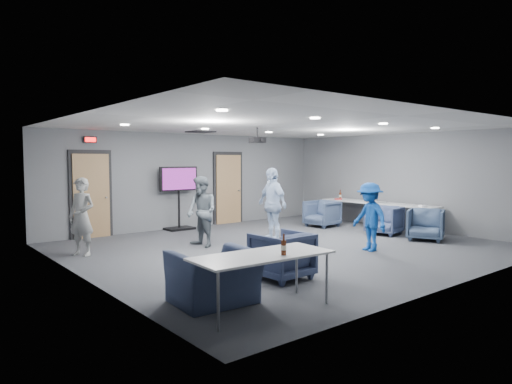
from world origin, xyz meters
TOP-DOWN VIEW (x-y plane):
  - floor at (0.00, 0.00)m, footprint 9.00×9.00m
  - ceiling at (0.00, 0.00)m, footprint 9.00×9.00m
  - wall_back at (0.00, 4.00)m, footprint 9.00×0.02m
  - wall_front at (0.00, -4.00)m, footprint 9.00×0.02m
  - wall_left at (-4.50, 0.00)m, footprint 0.02×8.00m
  - wall_right at (4.50, 0.00)m, footprint 0.02×8.00m
  - door_left at (-3.00, 3.95)m, footprint 1.06×0.17m
  - door_right at (1.20, 3.95)m, footprint 1.06×0.17m
  - exit_sign at (-3.00, 3.93)m, footprint 0.32×0.08m
  - hvac_diffuser at (-0.50, 2.80)m, footprint 0.60×0.60m
  - downlights at (0.00, 0.00)m, footprint 6.18×3.78m
  - person_a at (-3.90, 1.93)m, footprint 0.63×0.69m
  - person_b at (-1.51, 1.18)m, footprint 0.65×0.81m
  - person_c at (0.23, 0.78)m, footprint 0.53×1.07m
  - person_d at (1.05, -1.47)m, footprint 0.72×1.03m
  - chair_right_a at (2.90, 1.62)m, footprint 0.90×0.88m
  - chair_right_b at (3.11, -0.38)m, footprint 0.97×0.95m
  - chair_right_c at (3.17, -1.53)m, footprint 1.11×1.10m
  - chair_front_a at (-1.96, -2.00)m, footprint 0.85×0.88m
  - chair_front_b at (-3.54, -2.40)m, footprint 1.17×1.04m
  - table_right_a at (4.00, 1.39)m, footprint 0.76×1.82m
  - table_right_b at (4.00, -0.51)m, footprint 0.70×1.67m
  - table_front_left at (-3.21, -3.00)m, footprint 1.91×0.88m
  - bottle_front at (-3.02, -3.20)m, footprint 0.07×0.07m
  - bottle_right at (4.01, 1.89)m, footprint 0.08×0.08m
  - snack_box at (3.80, 1.79)m, footprint 0.23×0.19m
  - wrapper at (3.89, -1.02)m, footprint 0.23×0.19m
  - tv_stand at (-0.63, 3.75)m, footprint 1.15×0.55m
  - projector at (-0.34, 0.63)m, footprint 0.37×0.34m

SIDE VIEW (x-z plane):
  - floor at x=0.00m, z-range 0.00..0.00m
  - chair_front_b at x=-3.54m, z-range 0.00..0.72m
  - chair_right_b at x=3.11m, z-range 0.00..0.75m
  - chair_right_c at x=3.17m, z-range 0.00..0.76m
  - chair_right_a at x=2.90m, z-range 0.00..0.77m
  - chair_front_a at x=-1.96m, z-range 0.00..0.78m
  - table_right_b at x=4.00m, z-range 0.32..1.05m
  - table_right_a at x=4.00m, z-range 0.32..1.05m
  - table_front_left at x=-3.21m, z-range 0.32..1.05m
  - person_d at x=1.05m, z-range 0.00..1.47m
  - snack_box at x=3.80m, z-range 0.73..0.77m
  - wrapper at x=3.89m, z-range 0.73..0.78m
  - person_b at x=-1.51m, z-range 0.00..1.59m
  - person_a at x=-3.90m, z-range 0.00..1.59m
  - bottle_front at x=-3.02m, z-range 0.69..0.97m
  - bottle_right at x=4.01m, z-range 0.69..0.99m
  - person_c at x=0.23m, z-range 0.00..1.76m
  - tv_stand at x=-0.63m, z-range 0.12..1.88m
  - door_left at x=-3.00m, z-range -0.05..2.19m
  - door_right at x=1.20m, z-range -0.05..2.19m
  - wall_back at x=0.00m, z-range 0.00..2.70m
  - wall_front at x=0.00m, z-range 0.00..2.70m
  - wall_left at x=-4.50m, z-range 0.00..2.70m
  - wall_right at x=4.50m, z-range 0.00..2.70m
  - projector at x=-0.34m, z-range 2.23..2.58m
  - exit_sign at x=-3.00m, z-range 2.37..2.53m
  - downlights at x=0.00m, z-range 2.67..2.69m
  - hvac_diffuser at x=-0.50m, z-range 2.67..2.70m
  - ceiling at x=0.00m, z-range 2.70..2.70m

